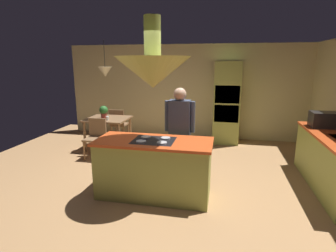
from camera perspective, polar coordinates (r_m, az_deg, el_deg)
ground at (r=4.67m, az=-2.26°, el=-13.10°), size 8.16×8.16×0.00m
wall_back at (r=7.62m, az=3.98°, el=7.24°), size 6.80×0.10×2.55m
kitchen_island at (r=4.31m, az=-2.97°, el=-8.79°), size 1.80×0.79×0.93m
counter_run_right at (r=5.25m, az=31.52°, el=-6.63°), size 0.73×2.28×0.91m
oven_tower at (r=7.17m, az=12.27°, el=4.77°), size 0.66×0.62×2.10m
dining_table at (r=6.70m, az=-12.54°, el=0.71°), size 0.98×0.86×0.76m
person_at_island at (r=4.72m, az=2.47°, el=-0.52°), size 0.53×0.22×1.66m
range_hood at (r=3.99m, az=-3.23°, el=11.62°), size 1.10×1.10×1.00m
pendant_light_over_table at (r=6.55m, az=-13.08°, el=11.10°), size 0.32×0.32×0.82m
chair_facing_island at (r=6.17m, az=-14.94°, el=-1.92°), size 0.40×0.40×0.87m
chair_by_back_wall at (r=7.32m, az=-10.41°, el=0.68°), size 0.40×0.40×0.87m
potted_plant_on_table at (r=6.67m, az=-13.39°, el=3.03°), size 0.20×0.20×0.30m
cup_on_table at (r=6.44m, az=-12.63°, el=1.60°), size 0.07×0.07×0.09m
microwave_on_counter at (r=5.72m, az=30.01°, el=1.15°), size 0.46×0.36×0.28m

